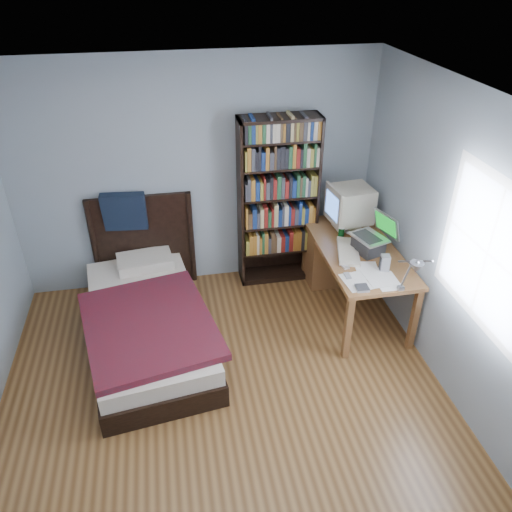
# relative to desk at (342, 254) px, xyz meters

# --- Properties ---
(room) EXTENTS (4.20, 4.24, 2.50)m
(room) POSITION_rel_desk_xyz_m (-1.48, -1.62, 0.84)
(room) COLOR brown
(room) RESTS_ON ground
(desk) EXTENTS (0.75, 1.53, 0.73)m
(desk) POSITION_rel_desk_xyz_m (0.00, 0.00, 0.00)
(desk) COLOR brown
(desk) RESTS_ON floor
(crt_monitor) EXTENTS (0.44, 0.41, 0.47)m
(crt_monitor) POSITION_rel_desk_xyz_m (0.04, 0.03, 0.58)
(crt_monitor) COLOR beige
(crt_monitor) RESTS_ON desk
(laptop) EXTENTS (0.42, 0.40, 0.41)m
(laptop) POSITION_rel_desk_xyz_m (0.09, -0.49, 0.43)
(laptop) COLOR #2D2D30
(laptop) RESTS_ON desk
(desk_lamp) EXTENTS (0.21, 0.46, 0.55)m
(desk_lamp) POSITION_rel_desk_xyz_m (0.01, -1.48, 0.76)
(desk_lamp) COLOR #99999E
(desk_lamp) RESTS_ON desk
(keyboard) EXTENTS (0.33, 0.54, 0.05)m
(keyboard) POSITION_rel_desk_xyz_m (-0.13, -0.48, 0.33)
(keyboard) COLOR beige
(keyboard) RESTS_ON desk
(speaker) EXTENTS (0.09, 0.09, 0.16)m
(speaker) POSITION_rel_desk_xyz_m (0.09, -0.83, 0.40)
(speaker) COLOR gray
(speaker) RESTS_ON desk
(soda_can) EXTENTS (0.06, 0.06, 0.11)m
(soda_can) POSITION_rel_desk_xyz_m (-0.10, -0.17, 0.37)
(soda_can) COLOR #06320B
(soda_can) RESTS_ON desk
(mouse) EXTENTS (0.06, 0.10, 0.03)m
(mouse) POSITION_rel_desk_xyz_m (0.00, -0.09, 0.33)
(mouse) COLOR silver
(mouse) RESTS_ON desk
(phone_silver) EXTENTS (0.08, 0.11, 0.02)m
(phone_silver) POSITION_rel_desk_xyz_m (-0.25, -0.71, 0.33)
(phone_silver) COLOR silver
(phone_silver) RESTS_ON desk
(phone_grey) EXTENTS (0.05, 0.10, 0.02)m
(phone_grey) POSITION_rel_desk_xyz_m (-0.28, -0.88, 0.33)
(phone_grey) COLOR gray
(phone_grey) RESTS_ON desk
(external_drive) EXTENTS (0.12, 0.12, 0.02)m
(external_drive) POSITION_rel_desk_xyz_m (-0.22, -1.08, 0.33)
(external_drive) COLOR gray
(external_drive) RESTS_ON desk
(bookshelf) EXTENTS (0.85, 0.30, 1.89)m
(bookshelf) POSITION_rel_desk_xyz_m (-0.66, 0.32, 0.53)
(bookshelf) COLOR black
(bookshelf) RESTS_ON floor
(bed) EXTENTS (1.36, 2.20, 1.16)m
(bed) POSITION_rel_desk_xyz_m (-2.14, -0.49, -0.16)
(bed) COLOR black
(bed) RESTS_ON floor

